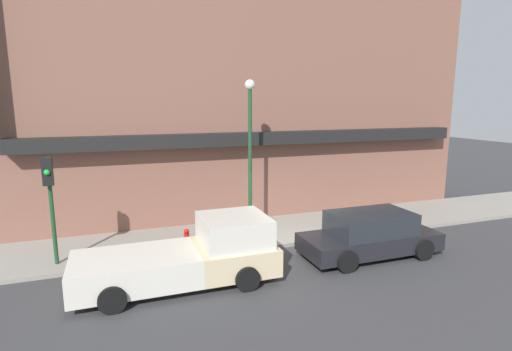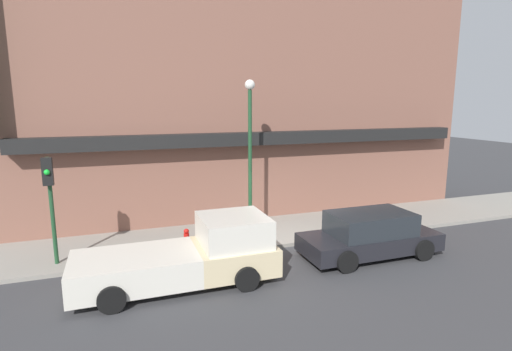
{
  "view_description": "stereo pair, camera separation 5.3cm",
  "coord_description": "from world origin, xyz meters",
  "px_view_note": "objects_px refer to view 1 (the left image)",
  "views": [
    {
      "loc": [
        -5.68,
        -11.94,
        4.93
      ],
      "look_at": [
        -0.93,
        1.32,
        2.33
      ],
      "focal_mm": 28.0,
      "sensor_mm": 36.0,
      "label": 1
    },
    {
      "loc": [
        -5.63,
        -11.95,
        4.93
      ],
      "look_at": [
        -0.93,
        1.32,
        2.33
      ],
      "focal_mm": 28.0,
      "sensor_mm": 36.0,
      "label": 2
    }
  ],
  "objects_px": {
    "fire_hydrant": "(187,239)",
    "street_lamp": "(250,139)",
    "parked_car": "(370,235)",
    "pickup_truck": "(191,256)",
    "traffic_light": "(50,192)"
  },
  "relations": [
    {
      "from": "parked_car",
      "to": "traffic_light",
      "type": "xyz_separation_m",
      "value": [
        -9.45,
        2.27,
        1.67
      ]
    },
    {
      "from": "street_lamp",
      "to": "traffic_light",
      "type": "relative_size",
      "value": 1.72
    },
    {
      "from": "pickup_truck",
      "to": "street_lamp",
      "type": "distance_m",
      "value": 5.08
    },
    {
      "from": "parked_car",
      "to": "pickup_truck",
      "type": "bearing_deg",
      "value": -178.07
    },
    {
      "from": "fire_hydrant",
      "to": "pickup_truck",
      "type": "bearing_deg",
      "value": -96.89
    },
    {
      "from": "pickup_truck",
      "to": "street_lamp",
      "type": "bearing_deg",
      "value": 49.78
    },
    {
      "from": "fire_hydrant",
      "to": "street_lamp",
      "type": "distance_m",
      "value": 4.12
    },
    {
      "from": "pickup_truck",
      "to": "parked_car",
      "type": "xyz_separation_m",
      "value": [
        5.81,
        0.0,
        -0.07
      ]
    },
    {
      "from": "parked_car",
      "to": "street_lamp",
      "type": "xyz_separation_m",
      "value": [
        -3.01,
        3.15,
        2.9
      ]
    },
    {
      "from": "pickup_truck",
      "to": "fire_hydrant",
      "type": "xyz_separation_m",
      "value": [
        0.28,
        2.3,
        -0.31
      ]
    },
    {
      "from": "parked_car",
      "to": "fire_hydrant",
      "type": "height_order",
      "value": "parked_car"
    },
    {
      "from": "traffic_light",
      "to": "fire_hydrant",
      "type": "bearing_deg",
      "value": 0.48
    },
    {
      "from": "pickup_truck",
      "to": "street_lamp",
      "type": "height_order",
      "value": "street_lamp"
    },
    {
      "from": "parked_car",
      "to": "fire_hydrant",
      "type": "relative_size",
      "value": 6.65
    },
    {
      "from": "pickup_truck",
      "to": "fire_hydrant",
      "type": "height_order",
      "value": "pickup_truck"
    }
  ]
}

